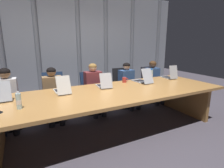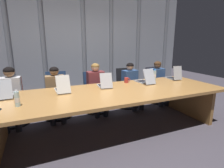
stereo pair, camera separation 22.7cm
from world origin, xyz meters
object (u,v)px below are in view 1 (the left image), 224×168
(office_chair_right_mid, at_px, (123,92))
(office_chair_right_end, at_px, (151,88))
(laptop_left_mid, at_px, (62,89))
(person_center, at_px, (95,86))
(office_chair_left_mid, at_px, (55,101))
(person_right_end, at_px, (154,79))
(laptop_left_end, at_px, (3,95))
(person_right_mid, at_px, (129,83))
(coffee_mug_near, at_px, (125,80))
(person_left_mid, at_px, (53,92))
(laptop_right_mid, at_px, (142,80))
(office_chair_left_end, at_px, (9,109))
(laptop_center, at_px, (104,84))
(person_left_end, at_px, (7,96))
(laptop_right_end, at_px, (169,76))
(office_chair_center, at_px, (93,97))
(water_bottle_secondary, at_px, (151,75))
(water_bottle_primary, at_px, (19,101))

(office_chair_right_mid, bearing_deg, office_chair_right_end, 96.99)
(laptop_left_mid, relative_size, person_center, 0.41)
(office_chair_left_mid, relative_size, person_right_end, 0.87)
(laptop_left_end, xyz_separation_m, person_right_end, (3.42, 0.55, -0.18))
(person_right_mid, distance_m, person_right_end, 0.81)
(office_chair_left_mid, xyz_separation_m, coffee_mug_near, (1.39, -0.58, 0.45))
(person_left_mid, bearing_deg, laptop_right_mid, 74.90)
(person_right_mid, height_order, person_right_end, person_right_end)
(laptop_left_mid, distance_m, coffee_mug_near, 1.38)
(office_chair_left_end, bearing_deg, person_right_mid, 78.28)
(office_chair_right_mid, relative_size, office_chair_right_end, 1.02)
(laptop_right_mid, height_order, coffee_mug_near, laptop_right_mid)
(office_chair_right_mid, bearing_deg, person_left_mid, -77.56)
(office_chair_right_mid, bearing_deg, laptop_left_end, -67.33)
(laptop_center, bearing_deg, person_left_end, 77.47)
(person_left_end, height_order, person_right_mid, person_left_end)
(laptop_right_mid, bearing_deg, person_right_end, -56.16)
(laptop_right_end, bearing_deg, person_right_end, 5.92)
(office_chair_left_mid, height_order, office_chair_right_mid, office_chair_left_mid)
(laptop_left_mid, bearing_deg, laptop_right_end, -89.68)
(laptop_right_end, xyz_separation_m, office_chair_right_end, (0.05, 0.70, -0.47))
(office_chair_center, relative_size, office_chair_right_mid, 0.97)
(laptop_right_end, relative_size, water_bottle_secondary, 1.69)
(laptop_center, xyz_separation_m, person_left_end, (-1.67, 0.58, -0.16))
(office_chair_left_mid, distance_m, person_center, 0.92)
(laptop_right_mid, relative_size, person_right_end, 0.44)
(office_chair_left_mid, relative_size, person_left_end, 0.84)
(laptop_center, bearing_deg, water_bottle_primary, 116.95)
(office_chair_center, relative_size, water_bottle_secondary, 3.72)
(laptop_right_end, height_order, person_left_mid, person_left_mid)
(laptop_left_end, relative_size, person_left_end, 0.41)
(laptop_center, height_order, person_right_mid, person_right_mid)
(laptop_right_mid, height_order, water_bottle_primary, laptop_right_mid)
(laptop_left_mid, height_order, office_chair_center, laptop_left_mid)
(laptop_right_end, xyz_separation_m, person_right_mid, (-0.81, 0.54, -0.19))
(laptop_right_mid, relative_size, coffee_mug_near, 3.55)
(laptop_right_end, relative_size, person_right_mid, 0.38)
(laptop_left_end, distance_m, laptop_center, 1.68)
(laptop_right_mid, height_order, office_chair_left_end, laptop_right_mid)
(office_chair_left_mid, height_order, person_left_end, person_left_end)
(laptop_left_end, xyz_separation_m, person_left_end, (0.01, 0.55, -0.16))
(laptop_left_end, xyz_separation_m, office_chair_left_mid, (0.86, 0.72, -0.45))
(person_left_mid, xyz_separation_m, coffee_mug_near, (1.42, -0.42, 0.18))
(laptop_right_end, distance_m, water_bottle_secondary, 0.48)
(laptop_center, xyz_separation_m, office_chair_center, (0.05, 0.74, -0.47))
(coffee_mug_near, bearing_deg, office_chair_left_end, 165.55)
(office_chair_right_end, height_order, person_center, person_center)
(office_chair_center, relative_size, person_right_end, 0.83)
(person_center, bearing_deg, person_left_end, -88.85)
(office_chair_right_end, bearing_deg, water_bottle_secondary, -45.15)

